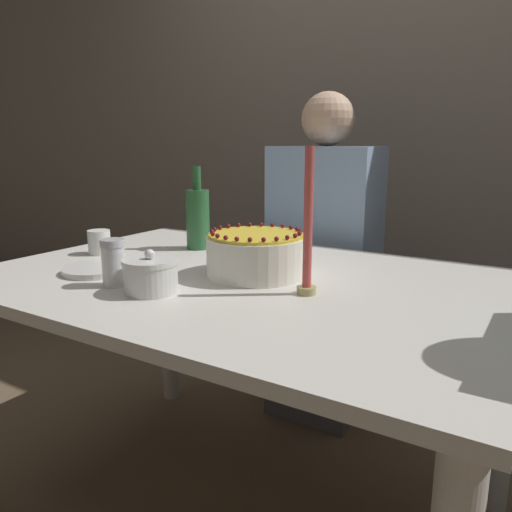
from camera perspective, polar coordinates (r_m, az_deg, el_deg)
The scene contains 11 objects.
ground_plane at distance 1.69m, azimuth -1.65°, elevation -27.06°, with size 12.00×12.00×0.00m, color brown.
wall_behind at distance 2.59m, azimuth 16.30°, elevation 17.14°, with size 8.00×0.05×2.60m.
dining_table at distance 1.37m, azimuth -1.82°, elevation -6.66°, with size 1.41×0.97×0.73m.
cake at distance 1.34m, azimuth 0.00°, elevation 0.17°, with size 0.27×0.27×0.13m.
sugar_bowl at distance 1.22m, azimuth -11.95°, elevation -2.18°, with size 0.13×0.13×0.11m.
sugar_shaker at distance 1.29m, azimuth -15.98°, elevation -0.70°, with size 0.06×0.06×0.12m.
plate_stack at distance 1.45m, azimuth -17.85°, elevation -1.49°, with size 0.18×0.18×0.02m.
candle at distance 1.16m, azimuth 5.94°, elevation 2.53°, with size 0.05×0.05×0.34m.
bottle at distance 1.69m, azimuth -6.67°, elevation 4.38°, with size 0.08×0.08×0.28m.
cup at distance 1.68m, azimuth -17.48°, elevation 1.52°, with size 0.07×0.07×0.08m.
person_man_blue_shirt at distance 2.00m, azimuth 7.67°, elevation -2.68°, with size 0.40×0.34×1.27m.
Camera 1 is at (0.72, -1.08, 1.08)m, focal length 35.00 mm.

